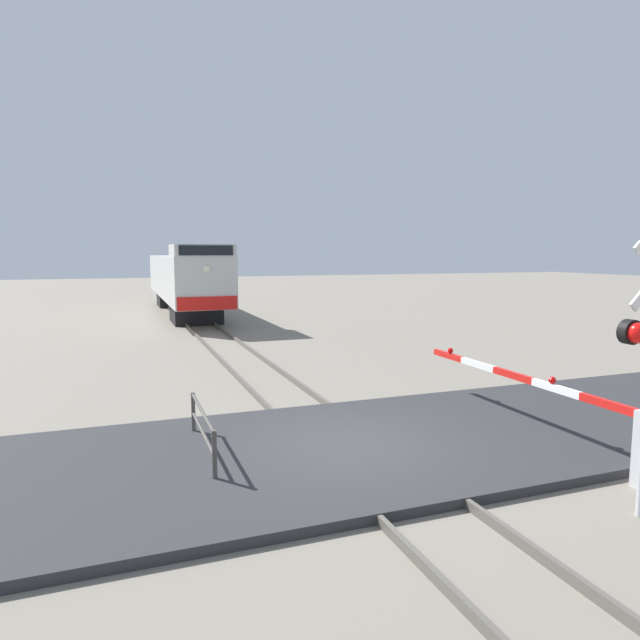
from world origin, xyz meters
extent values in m
plane|color=gray|center=(0.00, 0.00, 0.00)|extent=(160.00, 160.00, 0.00)
cube|color=#59544C|center=(-0.72, 0.00, 0.07)|extent=(0.08, 80.00, 0.15)
cube|color=#59544C|center=(0.72, 0.00, 0.07)|extent=(0.08, 80.00, 0.15)
cube|color=#2D2D30|center=(0.00, 0.00, 0.08)|extent=(36.00, 5.51, 0.16)
cube|color=black|center=(0.00, 21.05, 0.53)|extent=(2.51, 3.20, 1.05)
cube|color=black|center=(0.00, 31.29, 0.53)|extent=(2.51, 3.20, 1.05)
cube|color=silver|center=(0.00, 26.17, 2.32)|extent=(2.95, 18.61, 2.54)
cube|color=silver|center=(0.00, 18.28, 3.88)|extent=(2.89, 2.84, 0.58)
cube|color=black|center=(0.00, 16.83, 3.88)|extent=(2.51, 0.06, 0.46)
cube|color=red|center=(0.00, 16.82, 1.40)|extent=(2.80, 0.08, 0.64)
sphere|color=#F2EACC|center=(0.00, 16.81, 3.02)|extent=(0.36, 0.36, 0.36)
sphere|color=red|center=(2.48, -3.92, 2.68)|extent=(0.28, 0.28, 0.28)
cylinder|color=black|center=(2.48, -3.80, 2.68)|extent=(0.34, 0.14, 0.34)
cube|color=red|center=(3.83, -2.35, 1.16)|extent=(0.10, 1.22, 0.14)
cube|color=white|center=(3.83, -1.13, 1.16)|extent=(0.10, 1.22, 0.14)
cube|color=red|center=(3.83, 0.08, 1.16)|extent=(0.10, 1.22, 0.14)
cube|color=white|center=(3.83, 1.30, 1.16)|extent=(0.10, 1.22, 0.14)
cube|color=red|center=(3.83, 2.52, 1.16)|extent=(0.10, 1.22, 0.14)
sphere|color=red|center=(3.83, -1.03, 1.30)|extent=(0.14, 0.14, 0.14)
sphere|color=red|center=(3.83, 2.44, 1.30)|extent=(0.14, 0.14, 0.14)
cylinder|color=#4C4742|center=(-2.64, -0.74, 0.47)|extent=(0.08, 0.08, 0.95)
cylinder|color=#4C4742|center=(-2.64, 1.80, 0.47)|extent=(0.08, 0.08, 0.95)
cylinder|color=#4C4742|center=(-2.64, 0.53, 0.91)|extent=(0.06, 2.54, 0.06)
cylinder|color=#4C4742|center=(-2.64, 0.53, 0.52)|extent=(0.06, 2.54, 0.06)
camera|label=1|loc=(-4.00, -9.25, 3.73)|focal=30.96mm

